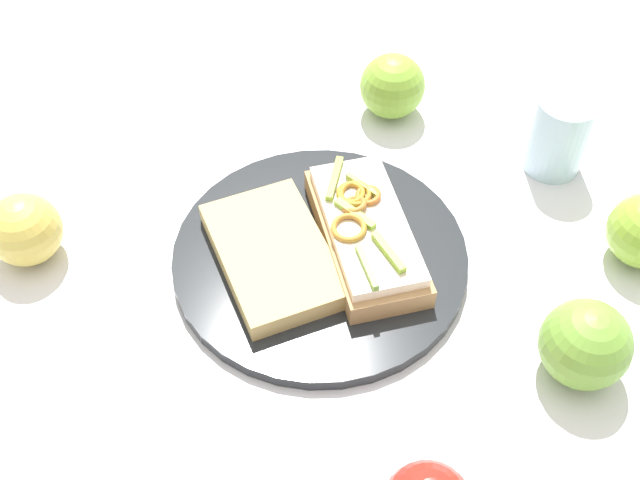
% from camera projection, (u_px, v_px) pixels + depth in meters
% --- Properties ---
extents(ground_plane, '(2.00, 2.00, 0.00)m').
position_uv_depth(ground_plane, '(320.00, 261.00, 0.82)').
color(ground_plane, silver).
rests_on(ground_plane, ground).
extents(plate, '(0.30, 0.30, 0.01)m').
position_uv_depth(plate, '(320.00, 257.00, 0.81)').
color(plate, '#24282C').
rests_on(plate, ground_plane).
extents(sandwich, '(0.20, 0.16, 0.05)m').
position_uv_depth(sandwich, '(366.00, 231.00, 0.80)').
color(sandwich, tan).
rests_on(sandwich, plate).
extents(bread_slice_side, '(0.19, 0.15, 0.02)m').
position_uv_depth(bread_slice_side, '(273.00, 255.00, 0.79)').
color(bread_slice_side, tan).
rests_on(bread_slice_side, plate).
extents(apple_0, '(0.11, 0.11, 0.08)m').
position_uv_depth(apple_0, '(392.00, 86.00, 0.94)').
color(apple_0, '#80B138').
rests_on(apple_0, ground_plane).
extents(apple_1, '(0.10, 0.10, 0.08)m').
position_uv_depth(apple_1, '(585.00, 344.00, 0.71)').
color(apple_1, '#6A9E37').
rests_on(apple_1, ground_plane).
extents(apple_4, '(0.08, 0.08, 0.07)m').
position_uv_depth(apple_4, '(25.00, 230.00, 0.80)').
color(apple_4, gold).
rests_on(apple_4, ground_plane).
extents(drinking_glass, '(0.06, 0.06, 0.09)m').
position_uv_depth(drinking_glass, '(559.00, 134.00, 0.87)').
color(drinking_glass, silver).
rests_on(drinking_glass, ground_plane).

